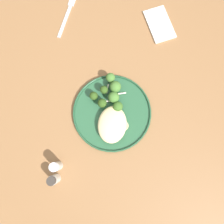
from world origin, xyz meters
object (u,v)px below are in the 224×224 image
seared_scallop_right_edge (110,121)px  folded_napkin (159,24)px  dinner_plate (112,113)px  broccoli_floret_near_rim (114,97)px  seared_scallop_center_golden (114,126)px  salt_shaker (56,166)px  broccoli_floret_center_pile (94,96)px  seared_scallop_rear_pale (105,134)px  broccoli_floret_left_leaning (103,103)px  seared_scallop_tiny_bay (104,119)px  broccoli_floret_tall_stalk (110,78)px  seared_scallop_left_edge (121,119)px  broccoli_floret_beside_noodles (118,106)px  seared_scallop_half_hidden (123,126)px  pepper_shaker (54,180)px  broccoli_floret_rear_charred (105,90)px  dinner_fork (67,16)px  broccoli_floret_right_tilted (115,87)px

seared_scallop_right_edge → folded_napkin: (-0.42, 0.15, -0.02)m
dinner_plate → seared_scallop_right_edge: (0.03, -0.00, 0.01)m
seared_scallop_right_edge → broccoli_floret_near_rim: broccoli_floret_near_rim is taller
seared_scallop_right_edge → seared_scallop_center_golden: (0.01, 0.01, 0.00)m
seared_scallop_center_golden → folded_napkin: 0.46m
broccoli_floret_near_rim → salt_shaker: size_ratio=0.78×
salt_shaker → broccoli_floret_center_pile: bearing=160.4°
seared_scallop_center_golden → broccoli_floret_near_rim: bearing=-172.9°
seared_scallop_rear_pale → broccoli_floret_left_leaning: (-0.11, -0.02, 0.02)m
seared_scallop_center_golden → seared_scallop_tiny_bay: 0.04m
broccoli_floret_center_pile → folded_napkin: bearing=147.2°
seared_scallop_center_golden → folded_napkin: (-0.43, 0.13, -0.02)m
broccoli_floret_tall_stalk → broccoli_floret_left_leaning: broccoli_floret_tall_stalk is taller
seared_scallop_left_edge → folded_napkin: bearing=164.7°
broccoli_floret_center_pile → broccoli_floret_tall_stalk: broccoli_floret_tall_stalk is taller
broccoli_floret_beside_noodles → folded_napkin: broccoli_floret_beside_noodles is taller
seared_scallop_left_edge → broccoli_floret_center_pile: (-0.07, -0.11, 0.02)m
seared_scallop_left_edge → broccoli_floret_tall_stalk: (-0.14, -0.05, 0.02)m
broccoli_floret_left_leaning → folded_napkin: 0.41m
seared_scallop_rear_pale → seared_scallop_tiny_bay: same height
seared_scallop_half_hidden → salt_shaker: size_ratio=0.53×
seared_scallop_tiny_bay → broccoli_floret_near_rim: broccoli_floret_near_rim is taller
seared_scallop_half_hidden → seared_scallop_left_edge: bearing=-151.2°
seared_scallop_left_edge → broccoli_floret_tall_stalk: bearing=-158.9°
seared_scallop_rear_pale → salt_shaker: 0.20m
seared_scallop_center_golden → broccoli_floret_tall_stalk: broccoli_floret_tall_stalk is taller
seared_scallop_tiny_bay → broccoli_floret_left_leaning: broccoli_floret_left_leaning is taller
seared_scallop_half_hidden → broccoli_floret_near_rim: (-0.10, -0.05, 0.02)m
seared_scallop_half_hidden → broccoli_floret_left_leaning: (-0.07, -0.08, 0.02)m
seared_scallop_half_hidden → folded_napkin: bearing=167.2°
seared_scallop_half_hidden → broccoli_floret_near_rim: 0.11m
folded_napkin → pepper_shaker: pepper_shaker is taller
seared_scallop_center_golden → broccoli_floret_rear_charred: 0.13m
salt_shaker → seared_scallop_center_golden: bearing=132.9°
folded_napkin → dinner_fork: bearing=-88.7°
broccoli_floret_center_pile → broccoli_floret_tall_stalk: 0.09m
salt_shaker → folded_napkin: bearing=152.6°
seared_scallop_center_golden → seared_scallop_half_hidden: size_ratio=0.87×
broccoli_floret_beside_noodles → pepper_shaker: 0.33m
seared_scallop_right_edge → seared_scallop_half_hidden: size_ratio=1.01×
broccoli_floret_right_tilted → broccoli_floret_rear_charred: bearing=-67.4°
broccoli_floret_tall_stalk → folded_napkin: bearing=147.9°
folded_napkin → salt_shaker: (0.60, -0.31, 0.03)m
broccoli_floret_rear_charred → broccoli_floret_tall_stalk: bearing=162.1°
broccoli_floret_right_tilted → salt_shaker: 0.35m
seared_scallop_tiny_bay → dinner_fork: seared_scallop_tiny_bay is taller
broccoli_floret_near_rim → broccoli_floret_tall_stalk: 0.07m
broccoli_floret_beside_noodles → dinner_plate: bearing=-44.2°
broccoli_floret_right_tilted → broccoli_floret_rear_charred: broccoli_floret_right_tilted is taller
broccoli_floret_near_rim → broccoli_floret_tall_stalk: (-0.07, -0.02, 0.00)m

